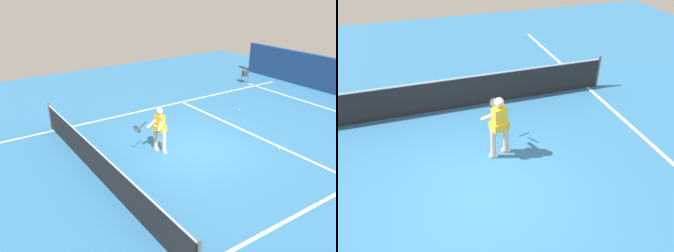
% 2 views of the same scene
% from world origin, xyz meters
% --- Properties ---
extents(ground_plane, '(25.91, 25.91, 0.00)m').
position_xyz_m(ground_plane, '(0.00, 0.00, 0.00)').
color(ground_plane, teal).
extents(baseline_marking, '(9.59, 0.10, 0.01)m').
position_xyz_m(baseline_marking, '(0.00, -7.47, 0.00)').
color(baseline_marking, white).
rests_on(baseline_marking, ground).
extents(service_line_marking, '(8.59, 0.10, 0.01)m').
position_xyz_m(service_line_marking, '(0.00, -2.55, 0.00)').
color(service_line_marking, white).
rests_on(service_line_marking, ground).
extents(sideline_left_marking, '(0.10, 17.93, 0.01)m').
position_xyz_m(sideline_left_marking, '(-4.30, 0.00, 0.00)').
color(sideline_left_marking, white).
rests_on(sideline_left_marking, ground).
extents(sideline_right_marking, '(0.10, 17.93, 0.01)m').
position_xyz_m(sideline_right_marking, '(4.30, 0.00, 0.00)').
color(sideline_right_marking, white).
rests_on(sideline_right_marking, ground).
extents(court_net, '(9.27, 0.08, 1.04)m').
position_xyz_m(court_net, '(0.00, 3.52, 0.49)').
color(court_net, '#4C4C51').
rests_on(court_net, ground).
extents(tennis_player, '(0.66, 1.08, 1.55)m').
position_xyz_m(tennis_player, '(0.56, 1.12, 0.85)').
color(tennis_player, beige).
rests_on(tennis_player, ground).
extents(tennis_ball_near, '(0.07, 0.07, 0.07)m').
position_xyz_m(tennis_ball_near, '(4.27, -1.52, 0.03)').
color(tennis_ball_near, '#D1E533').
rests_on(tennis_ball_near, ground).
extents(tennis_ball_mid, '(0.07, 0.07, 0.07)m').
position_xyz_m(tennis_ball_mid, '(1.94, -3.96, 0.03)').
color(tennis_ball_mid, '#D1E533').
rests_on(tennis_ball_mid, ground).
extents(tennis_ball_far, '(0.07, 0.07, 0.07)m').
position_xyz_m(tennis_ball_far, '(-1.62, -2.36, 0.03)').
color(tennis_ball_far, '#D1E533').
rests_on(tennis_ball_far, ground).
extents(ball_hopper, '(0.36, 0.36, 0.74)m').
position_xyz_m(ball_hopper, '(5.04, -7.44, 0.55)').
color(ball_hopper, '#333338').
rests_on(ball_hopper, ground).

